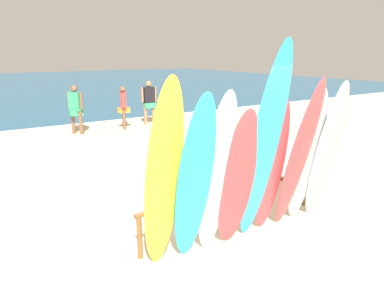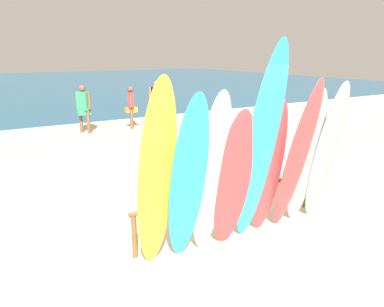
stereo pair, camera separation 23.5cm
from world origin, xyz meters
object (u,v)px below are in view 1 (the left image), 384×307
(surfboard_red_6, at_px, (299,157))
(beachgoer_by_water, at_px, (76,106))
(surfboard_red_3, at_px, (238,180))
(surfboard_white_2, at_px, (217,176))
(beachgoer_midbeach, at_px, (149,100))
(surfboard_rack, at_px, (235,197))
(surfboard_yellow_0, at_px, (164,179))
(surfboard_grey_8, at_px, (326,151))
(beachgoer_near_rack, at_px, (123,105))
(surfboard_teal_4, at_px, (264,147))
(surfboard_teal_1, at_px, (195,182))
(surfboard_grey_7, at_px, (307,157))
(surfboard_red_5, at_px, (272,167))

(surfboard_red_6, relative_size, beachgoer_by_water, 1.48)
(surfboard_red_3, bearing_deg, beachgoer_by_water, 91.41)
(surfboard_white_2, xyz_separation_m, beachgoer_midbeach, (3.35, 8.80, -0.19))
(surfboard_rack, distance_m, surfboard_yellow_0, 1.67)
(surfboard_red_3, relative_size, surfboard_red_6, 0.84)
(surfboard_white_2, height_order, beachgoer_by_water, surfboard_white_2)
(surfboard_rack, bearing_deg, surfboard_grey_8, -18.38)
(surfboard_yellow_0, xyz_separation_m, surfboard_grey_8, (2.89, -0.05, -0.08))
(surfboard_grey_8, relative_size, beachgoer_near_rack, 1.53)
(surfboard_teal_4, bearing_deg, surfboard_teal_1, 178.13)
(surfboard_red_3, distance_m, surfboard_grey_7, 1.42)
(surfboard_teal_4, distance_m, beachgoer_near_rack, 8.76)
(surfboard_rack, distance_m, surfboard_teal_1, 1.34)
(beachgoer_midbeach, bearing_deg, surfboard_red_6, 80.77)
(surfboard_white_2, height_order, surfboard_teal_4, surfboard_teal_4)
(surfboard_teal_4, bearing_deg, surfboard_rack, 92.17)
(surfboard_yellow_0, distance_m, surfboard_teal_1, 0.40)
(surfboard_teal_1, bearing_deg, surfboard_white_2, 10.49)
(surfboard_yellow_0, bearing_deg, surfboard_grey_7, -2.26)
(surfboard_teal_1, distance_m, beachgoer_by_water, 8.67)
(surfboard_red_6, relative_size, surfboard_grey_7, 1.09)
(surfboard_grey_7, relative_size, beachgoer_by_water, 1.36)
(surfboard_grey_8, distance_m, beachgoer_by_water, 8.73)
(beachgoer_midbeach, bearing_deg, surfboard_white_2, 72.02)
(surfboard_grey_8, bearing_deg, beachgoer_by_water, 101.78)
(surfboard_yellow_0, relative_size, beachgoer_by_water, 1.52)
(surfboard_rack, height_order, surfboard_white_2, surfboard_white_2)
(beachgoer_near_rack, bearing_deg, surfboard_yellow_0, 0.73)
(surfboard_teal_4, height_order, surfboard_grey_8, surfboard_teal_4)
(surfboard_grey_7, relative_size, beachgoer_near_rack, 1.47)
(beachgoer_near_rack, bearing_deg, surfboard_red_6, 14.89)
(surfboard_teal_4, xyz_separation_m, beachgoer_by_water, (-0.18, 8.64, -0.48))
(beachgoer_near_rack, bearing_deg, surfboard_rack, 9.35)
(surfboard_red_6, bearing_deg, surfboard_red_5, 151.69)
(surfboard_grey_8, bearing_deg, beachgoer_midbeach, 83.44)
(surfboard_white_2, xyz_separation_m, surfboard_red_6, (1.45, -0.07, 0.05))
(surfboard_teal_1, relative_size, surfboard_teal_4, 0.80)
(surfboard_teal_1, xyz_separation_m, surfboard_red_5, (1.45, 0.14, -0.09))
(surfboard_teal_4, relative_size, surfboard_red_6, 1.20)
(beachgoer_midbeach, bearing_deg, surfboard_red_5, 78.21)
(surfboard_red_5, bearing_deg, surfboard_grey_8, -5.93)
(surfboard_white_2, bearing_deg, surfboard_grey_7, 0.13)
(surfboard_red_5, distance_m, surfboard_grey_7, 0.70)
(surfboard_rack, xyz_separation_m, surfboard_red_6, (0.75, -0.53, 0.65))
(surfboard_white_2, relative_size, surfboard_grey_7, 1.03)
(surfboard_white_2, relative_size, beachgoer_near_rack, 1.51)
(beachgoer_near_rack, distance_m, beachgoer_by_water, 1.67)
(surfboard_red_3, bearing_deg, surfboard_yellow_0, -179.16)
(beachgoer_by_water, bearing_deg, surfboard_teal_4, -32.37)
(surfboard_white_2, xyz_separation_m, beachgoer_near_rack, (2.21, 8.53, -0.26))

